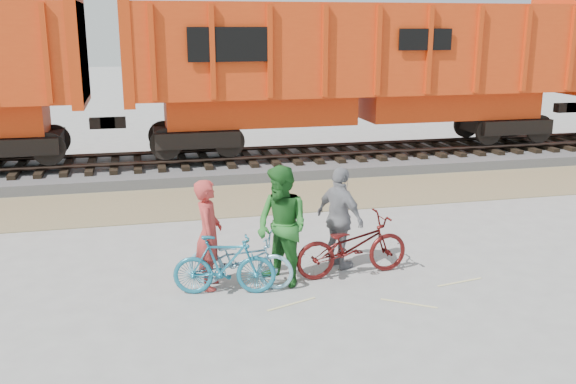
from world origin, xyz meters
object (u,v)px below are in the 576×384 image
Objects in this scene: person_woman at (340,218)px; hopper_car_center at (359,67)px; bicycle_maroon at (352,246)px; person_solo at (209,234)px; bicycle_blue at (240,260)px; person_man at (282,227)px; bicycle_teal at (224,265)px.

hopper_car_center is at bearing -48.36° from person_woman.
person_woman is (-0.10, 0.40, 0.39)m from bicycle_maroon.
person_solo is 1.00× the size of person_woman.
person_woman is (1.87, 0.45, 0.45)m from bicycle_blue.
bicycle_blue is at bearing -120.05° from hopper_car_center.
bicycle_maroon is 1.36m from person_man.
bicycle_maroon is (2.27, 0.30, 0.04)m from bicycle_teal.
person_man reaches higher than bicycle_maroon.
bicycle_teal is 0.82× the size of person_man.
person_solo is at bearing -129.37° from person_man.
person_man is (-4.44, -8.95, -1.99)m from hopper_car_center.
person_woman is at bearing -111.20° from hopper_car_center.
person_solo reaches higher than bicycle_blue.
bicycle_teal is at bearing -120.76° from hopper_car_center.
person_woman is at bearing 81.27° from person_man.
person_man reaches higher than bicycle_teal.
person_woman is (1.17, 0.50, -0.09)m from person_man.
person_man is (-1.27, -0.10, 0.48)m from bicycle_maroon.
bicycle_maroon is at bearing -81.13° from person_solo.
bicycle_teal is (-0.30, -0.25, 0.03)m from bicycle_blue.
bicycle_maroon is 1.11× the size of person_woman.
person_solo is (-0.50, 0.10, 0.45)m from bicycle_blue.
bicycle_blue is at bearing 76.39° from person_woman.
hopper_car_center reaches higher than bicycle_maroon.
person_man is (1.00, 0.20, 0.51)m from bicycle_teal.
bicycle_maroon is (-3.18, -8.84, -2.47)m from hopper_car_center.
bicycle_blue is 0.39m from bicycle_teal.
bicycle_blue is 1.98m from person_woman.
bicycle_maroon is at bearing -109.75° from hopper_car_center.
hopper_car_center is at bearing -6.14° from bicycle_blue.
bicycle_maroon is (1.97, 0.05, 0.07)m from bicycle_blue.
person_solo reaches higher than bicycle_maroon.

